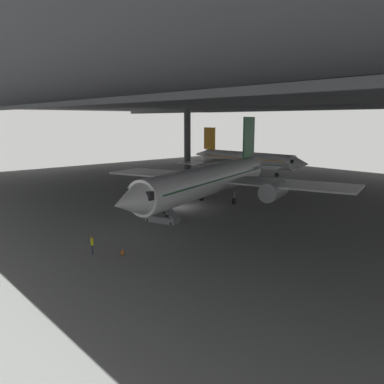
% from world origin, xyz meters
% --- Properties ---
extents(ground_plane, '(110.00, 110.00, 0.00)m').
position_xyz_m(ground_plane, '(0.00, 0.00, 0.00)').
color(ground_plane, slate).
extents(hangar_structure, '(121.00, 99.00, 15.22)m').
position_xyz_m(hangar_structure, '(-0.05, 13.74, 14.60)').
color(hangar_structure, '#4C4F54').
rests_on(hangar_structure, ground_plane).
extents(airplane_main, '(37.52, 37.85, 12.06)m').
position_xyz_m(airplane_main, '(2.17, 3.88, 3.56)').
color(airplane_main, white).
rests_on(airplane_main, ground_plane).
extents(boarding_stairs, '(4.54, 2.70, 4.78)m').
position_xyz_m(boarding_stairs, '(4.96, -6.50, 0.74)').
color(boarding_stairs, slate).
rests_on(boarding_stairs, ground_plane).
extents(crew_worker_near_nose, '(0.51, 0.35, 1.71)m').
position_xyz_m(crew_worker_near_nose, '(9.95, -17.89, 0.98)').
color(crew_worker_near_nose, '#232838').
rests_on(crew_worker_near_nose, ground_plane).
extents(crew_worker_by_stairs, '(0.37, 0.48, 1.68)m').
position_xyz_m(crew_worker_by_stairs, '(3.02, -4.69, 0.96)').
color(crew_worker_by_stairs, '#232838').
rests_on(crew_worker_by_stairs, ground_plane).
extents(airplane_distant, '(30.53, 29.50, 9.82)m').
position_xyz_m(airplane_distant, '(-17.15, 32.95, 3.14)').
color(airplane_distant, white).
rests_on(airplane_distant, ground_plane).
extents(traffic_cone_orange, '(0.36, 0.36, 0.60)m').
position_xyz_m(traffic_cone_orange, '(11.77, -15.98, 0.29)').
color(traffic_cone_orange, black).
rests_on(traffic_cone_orange, ground_plane).
extents(baggage_tug, '(2.04, 2.50, 0.90)m').
position_xyz_m(baggage_tug, '(-5.63, 8.20, 0.53)').
color(baggage_tug, yellow).
rests_on(baggage_tug, ground_plane).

